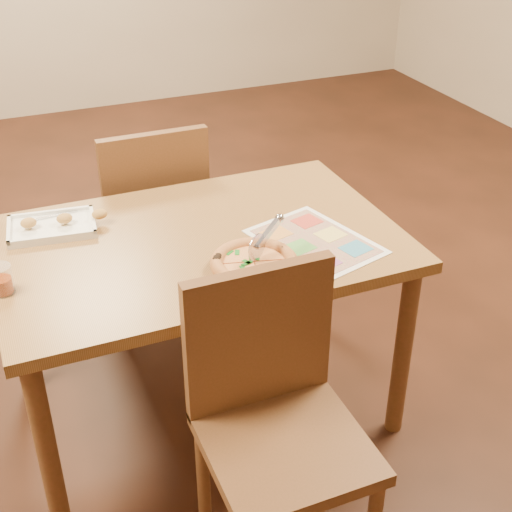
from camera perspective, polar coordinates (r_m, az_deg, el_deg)
name	(u,v)px	position (r m, az deg, el deg)	size (l,w,h in m)	color
room	(189,43)	(2.08, -5.40, 16.62)	(7.00, 7.00, 7.00)	#36190E
dining_table	(199,261)	(2.36, -4.56, -0.43)	(1.30, 0.85, 0.72)	brown
chair_near	(272,391)	(1.95, 1.28, -10.74)	(0.42, 0.42, 0.47)	brown
chair_far	(152,204)	(2.90, -8.30, 4.14)	(0.42, 0.42, 0.47)	brown
plate	(256,268)	(2.14, 0.00, -1.00)	(0.24, 0.24, 0.01)	white
pizza	(254,263)	(2.13, -0.15, -0.54)	(0.27, 0.27, 0.04)	#D58448
pizza_cutter	(264,238)	(2.14, 0.68, 1.48)	(0.15, 0.10, 0.10)	silver
appetizer_tray	(55,226)	(2.45, -15.82, 2.32)	(0.34, 0.23, 0.05)	white
glass_tumbler	(1,281)	(2.15, -19.71, -1.91)	(0.07, 0.07, 0.09)	maroon
menu	(315,241)	(2.30, 4.76, 1.19)	(0.29, 0.41, 0.01)	white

